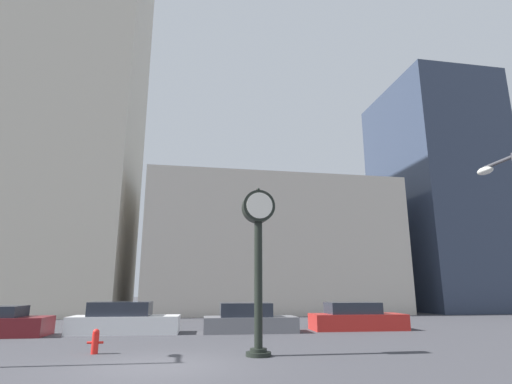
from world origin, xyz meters
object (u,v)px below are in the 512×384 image
Objects in this scene: car_grey at (249,320)px; car_red at (356,318)px; street_clock at (258,243)px; fire_hydrant_near at (95,341)px; car_white at (124,320)px.

car_grey is 5.41m from car_red.
fire_hydrant_near is at bearing 165.26° from street_clock.
car_white is at bearing -178.04° from car_red.
car_white is 5.64m from car_grey.
street_clock is 7.32m from car_grey.
car_grey is at bearing 43.80° from fire_hydrant_near.
fire_hydrant_near is at bearing -87.15° from car_white.
street_clock is 9.70m from car_red.
car_white is 5.83m from fire_hydrant_near.
street_clock is at bearing -52.47° from car_white.
street_clock reaches higher than fire_hydrant_near.
car_white is 11.03m from car_red.
car_white is (-4.86, 7.11, -2.77)m from street_clock.
car_white is at bearing 124.35° from street_clock.
car_grey is 0.94× the size of car_red.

